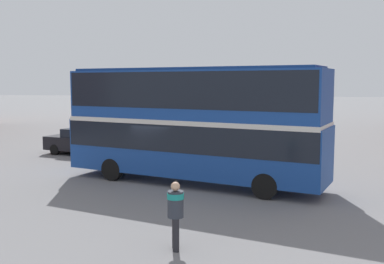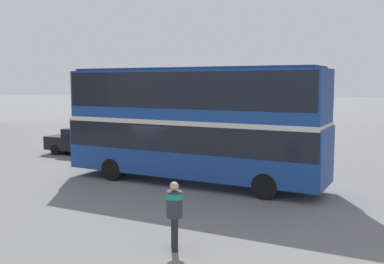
{
  "view_description": "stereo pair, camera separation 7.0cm",
  "coord_description": "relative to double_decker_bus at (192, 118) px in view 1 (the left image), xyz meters",
  "views": [
    {
      "loc": [
        4.59,
        -18.7,
        4.3
      ],
      "look_at": [
        1.29,
        -0.12,
        2.21
      ],
      "focal_mm": 42.0,
      "sensor_mm": 36.0,
      "label": 1
    },
    {
      "loc": [
        4.66,
        -18.68,
        4.3
      ],
      "look_at": [
        1.29,
        -0.12,
        2.21
      ],
      "focal_mm": 42.0,
      "sensor_mm": 36.0,
      "label": 2
    }
  ],
  "objects": [
    {
      "name": "ground_plane",
      "position": [
        -1.29,
        0.12,
        -2.79
      ],
      "size": [
        240.0,
        240.0,
        0.0
      ],
      "primitive_type": "plane",
      "color": "slate"
    },
    {
      "name": "parked_car_kerb_near",
      "position": [
        -7.75,
        6.42,
        -2.0
      ],
      "size": [
        4.82,
        2.92,
        1.56
      ],
      "rotation": [
        0.0,
        0.0,
        2.88
      ],
      "color": "black",
      "rests_on": "ground_plane"
    },
    {
      "name": "pedestrian_foreground",
      "position": [
        0.93,
        -7.64,
        -1.7
      ],
      "size": [
        0.55,
        0.55,
        1.78
      ],
      "rotation": [
        0.0,
        0.0,
        3.44
      ],
      "color": "#232328",
      "rests_on": "ground_plane"
    },
    {
      "name": "double_decker_bus",
      "position": [
        0.0,
        0.0,
        0.0
      ],
      "size": [
        11.51,
        5.7,
        4.9
      ],
      "rotation": [
        0.0,
        0.0,
        -0.3
      ],
      "color": "#194293",
      "rests_on": "ground_plane"
    }
  ]
}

